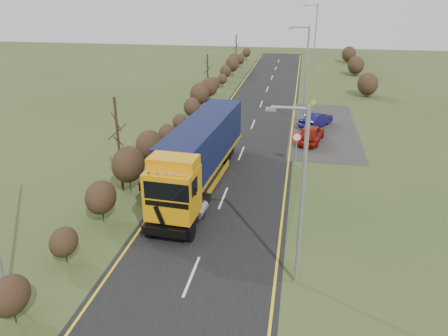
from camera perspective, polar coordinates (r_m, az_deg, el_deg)
ground at (r=23.39m, az=-1.85°, el=-8.25°), size 160.00×160.00×0.00m
road at (r=32.26m, az=1.78°, el=0.70°), size 8.00×120.00×0.02m
layby at (r=41.49m, az=12.80°, el=5.12°), size 6.00×18.00×0.02m
lane_markings at (r=31.97m, az=1.70°, el=0.53°), size 7.52×116.00×0.01m
hedgerow at (r=31.17m, az=-9.74°, el=2.74°), size 2.24×102.04×6.05m
lorry at (r=27.76m, az=-3.21°, el=2.17°), size 3.32×14.97×4.13m
car_red_hatchback at (r=37.17m, az=11.26°, el=4.43°), size 2.61×4.63×1.49m
car_blue_sedan at (r=41.61m, az=11.96°, el=6.21°), size 3.26×4.33×1.37m
streetlight_near at (r=17.81m, az=9.94°, el=-3.16°), size 1.70×0.18×7.92m
streetlight_mid at (r=41.73m, az=10.53°, el=12.33°), size 1.90×0.18×8.92m
streetlight_far at (r=67.77m, az=11.72°, el=16.50°), size 2.11×0.20×9.99m
speed_sign at (r=31.49m, az=9.45°, el=3.34°), size 0.71×0.10×2.56m
warning_board at (r=45.35m, az=11.57°, el=7.96°), size 0.64×0.11×1.67m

